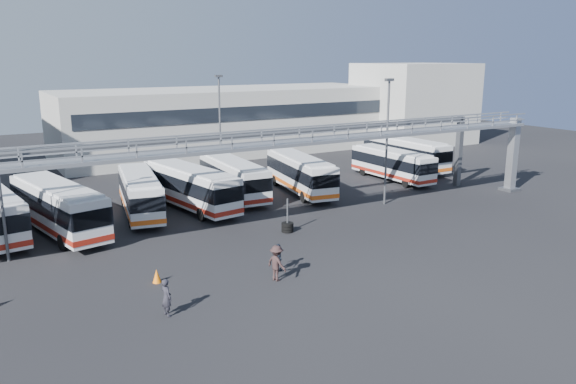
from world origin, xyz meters
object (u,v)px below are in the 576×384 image
bus_9 (405,152)px  cone_right (157,276)px  bus_5 (233,177)px  pedestrian_a (167,297)px  bus_8 (392,163)px  bus_4 (190,186)px  bus_3 (140,192)px  light_pole_back (220,123)px  tire_stack (287,226)px  pedestrian_c (277,263)px  bus_6 (300,173)px  bus_2 (58,206)px  light_pole_mid (387,135)px  pedestrian_d (278,257)px

bus_9 → cone_right: (-32.86, -17.00, -1.49)m
bus_5 → pedestrian_a: size_ratio=5.88×
bus_8 → bus_9: 5.96m
bus_4 → cone_right: bus_4 is taller
bus_3 → bus_4: size_ratio=0.95×
light_pole_back → tire_stack: size_ratio=4.27×
light_pole_back → pedestrian_c: size_ratio=5.15×
bus_6 → bus_3: bearing=-171.2°
bus_4 → bus_5: bus_4 is taller
cone_right → tire_stack: tire_stack is taller
bus_9 → tire_stack: bus_9 is taller
bus_5 → bus_9: (21.19, 1.81, 0.07)m
bus_2 → bus_9: size_ratio=1.06×
light_pole_mid → bus_3: (-18.25, 7.10, -3.96)m
light_pole_back → pedestrian_c: light_pole_back is taller
bus_4 → pedestrian_a: bearing=-123.3°
bus_6 → pedestrian_a: 25.57m
pedestrian_a → bus_3: bearing=-22.5°
bus_2 → bus_3: (6.18, 1.89, -0.16)m
light_pole_mid → bus_6: light_pole_mid is taller
pedestrian_c → bus_2: bearing=15.4°
bus_4 → pedestrian_d: (-0.60, -15.23, -1.06)m
pedestrian_a → tire_stack: 14.15m
tire_stack → light_pole_back: bearing=81.0°
cone_right → bus_3: bearing=77.2°
bus_9 → pedestrian_d: (-26.39, -18.87, -1.05)m
bus_3 → pedestrian_c: bus_3 is taller
light_pole_back → bus_4: (-6.31, -8.31, -3.86)m
bus_3 → tire_stack: bearing=-41.9°
bus_9 → bus_2: bearing=-172.4°
pedestrian_a → cone_right: (0.82, 4.14, -0.54)m
bus_3 → cone_right: 14.19m
light_pole_mid → bus_6: bearing=119.0°
light_pole_mid → bus_6: size_ratio=0.92×
bus_2 → bus_5: bus_2 is taller
light_pole_back → bus_6: (4.13, -8.01, -3.91)m
bus_2 → pedestrian_c: bearing=-71.1°
bus_2 → cone_right: bearing=-87.1°
bus_3 → bus_9: 29.90m
bus_5 → pedestrian_d: (-5.20, -17.05, -0.98)m
bus_2 → pedestrian_c: (8.77, -14.91, -0.94)m
bus_4 → tire_stack: bearing=-77.9°
bus_4 → bus_8: size_ratio=1.14×
pedestrian_c → light_pole_back: bearing=-32.4°
light_pole_mid → bus_5: 13.51m
bus_2 → bus_4: size_ratio=1.04×
light_pole_back → bus_9: (19.48, -4.67, -3.87)m
light_pole_mid → bus_8: light_pole_mid is taller
light_pole_mid → bus_5: size_ratio=0.95×
pedestrian_c → pedestrian_d: 1.40m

